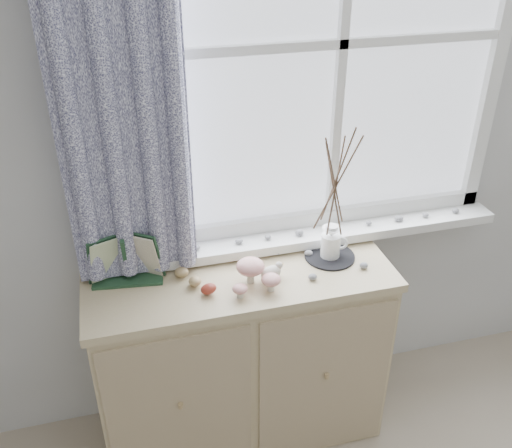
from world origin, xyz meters
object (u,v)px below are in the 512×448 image
botanical_book (126,262)px  twig_pitcher (336,181)px  toadstool_cluster (254,273)px  sideboard (242,357)px

botanical_book → twig_pitcher: 0.83m
toadstool_cluster → twig_pitcher: 0.46m
sideboard → botanical_book: (-0.42, 0.05, 0.53)m
sideboard → twig_pitcher: size_ratio=2.02×
botanical_book → twig_pitcher: bearing=5.9°
sideboard → toadstool_cluster: size_ratio=6.48×
sideboard → toadstool_cluster: bearing=-64.4°
sideboard → twig_pitcher: bearing=5.0°
sideboard → botanical_book: 0.68m
toadstool_cluster → sideboard: bearing=115.6°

